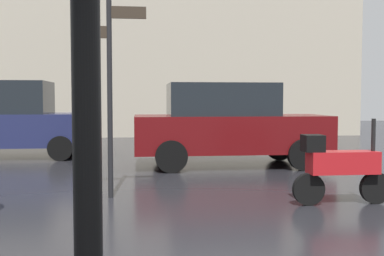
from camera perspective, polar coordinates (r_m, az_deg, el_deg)
parked_scooter at (r=7.11m, az=17.36°, el=-4.40°), size 1.46×0.32×1.23m
parked_car_left at (r=13.25m, az=-20.99°, el=0.96°), size 4.10×2.00×1.99m
parked_car_right at (r=10.75m, az=4.33°, el=0.49°), size 4.33×1.92×1.87m
street_signpost at (r=7.33m, az=-9.85°, el=6.15°), size 1.08×0.08×3.08m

